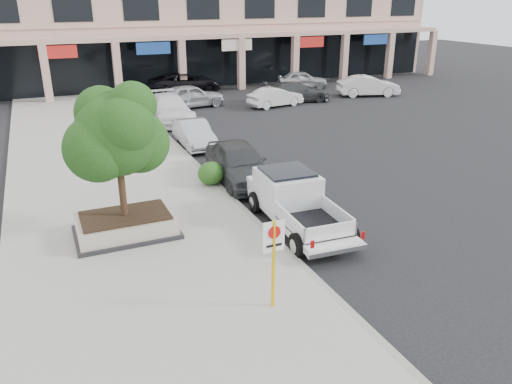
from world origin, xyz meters
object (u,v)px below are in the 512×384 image
curb_car_b (194,134)px  lot_car_b (275,97)px  lot_car_f (368,86)px  curb_car_a (239,163)px  lot_car_e (302,80)px  planter_tree (120,134)px  planter (126,225)px  no_parking_sign (274,252)px  lot_car_c (297,92)px  lot_car_a (191,96)px  lot_car_d (185,83)px  curb_car_c (169,109)px  pickup_truck (299,204)px  curb_car_d (156,96)px

curb_car_b → lot_car_b: size_ratio=1.01×
curb_car_b → lot_car_f: 18.36m
curb_car_a → lot_car_e: curb_car_a is taller
planter_tree → lot_car_e: size_ratio=0.95×
planter → curb_car_b: 10.63m
no_parking_sign → lot_car_e: no_parking_sign is taller
lot_car_c → lot_car_f: (6.07, -0.35, 0.07)m
no_parking_sign → curb_car_a: no_parking_sign is taller
no_parking_sign → lot_car_f: size_ratio=0.49×
lot_car_a → lot_car_d: lot_car_d is taller
lot_car_b → curb_car_b: bearing=121.4°
curb_car_a → planter: bearing=-143.1°
curb_car_a → curb_car_c: size_ratio=0.88×
no_parking_sign → lot_car_e: size_ratio=0.55×
curb_car_c → lot_car_c: 10.51m
lot_car_d → no_parking_sign: bearing=169.2°
lot_car_e → lot_car_b: bearing=155.5°
no_parking_sign → pickup_truck: 4.92m
planter → lot_car_b: bearing=51.3°
planter_tree → pickup_truck: size_ratio=0.73×
planter_tree → lot_car_c: bearing=48.6°
lot_car_c → curb_car_a: bearing=159.5°
lot_car_a → planter: bearing=150.2°
curb_car_b → curb_car_d: curb_car_d is taller
curb_car_b → lot_car_d: lot_car_d is taller
no_parking_sign → lot_car_b: size_ratio=0.57×
curb_car_b → lot_car_c: 13.38m
curb_car_d → lot_car_b: curb_car_d is taller
planter_tree → lot_car_f: planter_tree is taller
curb_car_d → lot_car_e: 13.14m
curb_car_a → curb_car_d: 16.97m
curb_car_b → lot_car_d: size_ratio=0.70×
pickup_truck → lot_car_d: 26.15m
curb_car_c → lot_car_c: bearing=14.7°
pickup_truck → lot_car_f: bearing=52.5°
curb_car_a → curb_car_d: size_ratio=1.00×
planter_tree → curb_car_a: 6.62m
curb_car_c → lot_car_c: (10.22, 2.47, -0.10)m
no_parking_sign → lot_car_e: 32.33m
planter → lot_car_a: size_ratio=0.68×
lot_car_b → lot_car_d: bearing=18.6°
planter → planter_tree: (0.13, 0.15, 2.94)m
no_parking_sign → lot_car_f: bearing=50.2°
curb_car_b → lot_car_a: size_ratio=0.86×
curb_car_c → lot_car_d: (3.68, 9.16, 0.00)m
lot_car_c → lot_car_d: size_ratio=0.84×
lot_car_f → lot_car_c: bearing=103.4°
pickup_truck → lot_car_f: pickup_truck is taller
lot_car_a → lot_car_c: lot_car_a is taller
planter → curb_car_a: curb_car_a is taller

